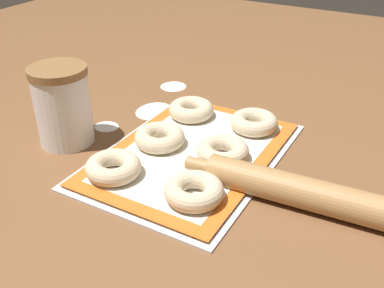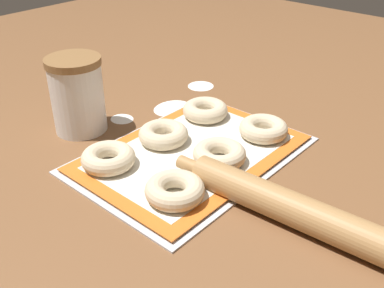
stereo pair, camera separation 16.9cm
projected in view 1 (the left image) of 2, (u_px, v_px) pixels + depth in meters
The scene contains 14 objects.
ground_plane at pixel (195, 161), 0.94m from camera, with size 2.80×2.80×0.00m, color brown.
baking_tray at pixel (192, 154), 0.95m from camera, with size 0.48×0.34×0.01m.
baking_mat at pixel (192, 152), 0.95m from camera, with size 0.46×0.32×0.00m.
bagel_front_left at pixel (194, 191), 0.80m from camera, with size 0.11×0.11×0.04m.
bagel_front_center at pixel (223, 151), 0.92m from camera, with size 0.11×0.11×0.04m.
bagel_front_right at pixel (254, 122), 1.03m from camera, with size 0.11×0.11×0.04m.
bagel_back_left at pixel (113, 167), 0.87m from camera, with size 0.11×0.11×0.04m.
bagel_back_center at pixel (160, 137), 0.97m from camera, with size 0.11×0.11×0.04m.
bagel_back_right at pixel (191, 110), 1.08m from camera, with size 0.11×0.11×0.04m.
flour_canister at pixel (63, 105), 0.97m from camera, with size 0.12×0.12×0.18m.
rolling_pin at pixel (307, 194), 0.79m from camera, with size 0.08×0.47×0.06m.
flour_patch_near at pixel (107, 126), 1.07m from camera, with size 0.05×0.06×0.00m.
flour_patch_far at pixel (173, 86), 1.28m from camera, with size 0.07×0.07×0.00m.
flour_patch_side at pixel (154, 110), 1.14m from camera, with size 0.11×0.09×0.00m.
Camera 1 is at (-0.69, -0.38, 0.51)m, focal length 42.00 mm.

